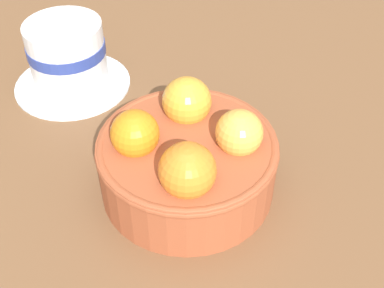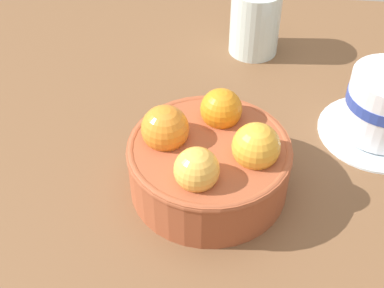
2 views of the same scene
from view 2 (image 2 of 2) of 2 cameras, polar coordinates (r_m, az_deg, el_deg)
name	(u,v)px [view 2 (image 2 of 2)]	position (r cm, az deg, el deg)	size (l,w,h in cm)	color
ground_plane	(208,198)	(58.49, 1.71, -5.85)	(151.82, 88.09, 4.04)	brown
terracotta_bowl	(209,160)	(54.19, 1.83, -1.68)	(16.73, 16.73, 9.39)	#9E4C2D
water_glass	(255,22)	(75.62, 6.77, 12.90)	(6.91, 6.91, 9.18)	silver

